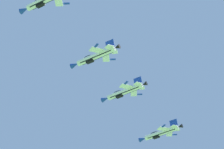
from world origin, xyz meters
TOP-DOWN VIEW (x-y plane):
  - fighter_jet_right_wing at (-32.44, 93.83)m, footprint 15.84×10.08m
  - fighter_jet_left_outer at (-29.61, 113.52)m, footprint 15.84×10.15m
  - fighter_jet_right_outer at (-23.07, 134.75)m, footprint 15.84×10.13m

SIDE VIEW (x-z plane):
  - fighter_jet_right_wing at x=-32.44m, z-range 102.10..106.71m
  - fighter_jet_right_outer at x=-23.07m, z-range 103.04..107.57m
  - fighter_jet_left_outer at x=-29.61m, z-range 105.01..109.51m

